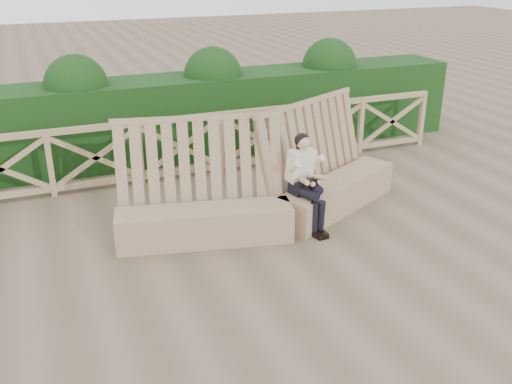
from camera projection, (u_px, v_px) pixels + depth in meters
name	position (u px, v px, depth m)	size (l,w,h in m)	color
ground	(259.00, 273.00, 6.99)	(60.00, 60.00, 0.00)	brown
bench	(273.00, 196.00, 8.17)	(4.56, 1.74, 1.62)	#907352
woman	(305.00, 177.00, 7.91)	(0.43, 0.80, 1.36)	black
guardrail	(181.00, 147.00, 9.76)	(10.10, 0.09, 1.10)	#967757
hedge	(164.00, 119.00, 10.71)	(12.00, 1.20, 1.50)	black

